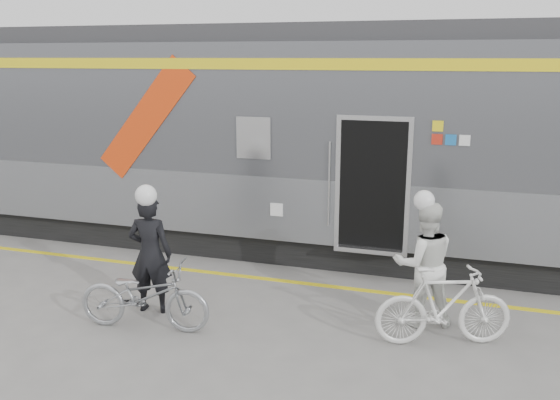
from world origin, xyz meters
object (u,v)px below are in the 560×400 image
at_px(woman, 424,264).
at_px(bicycle_left, 144,296).
at_px(bicycle_right, 444,306).
at_px(man, 150,254).

bearing_deg(woman, bicycle_left, 0.88).
bearing_deg(woman, bicycle_right, 99.40).
height_order(bicycle_left, bicycle_right, bicycle_right).
relative_size(woman, bicycle_right, 0.99).
distance_m(bicycle_left, bicycle_right, 3.89).
bearing_deg(bicycle_right, man, 73.45).
xyz_separation_m(bicycle_left, woman, (3.52, 1.29, 0.39)).
distance_m(bicycle_left, woman, 3.77).
xyz_separation_m(bicycle_left, bicycle_right, (3.82, 0.74, 0.05)).
relative_size(bicycle_left, bicycle_right, 1.04).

